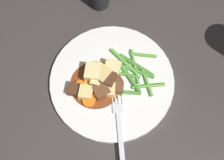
{
  "coord_description": "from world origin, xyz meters",
  "views": [
    {
      "loc": [
        0.13,
        0.2,
        0.61
      ],
      "look_at": [
        0.0,
        0.0,
        0.01
      ],
      "focal_mm": 48.19,
      "sensor_mm": 36.0,
      "label": 1
    }
  ],
  "objects_px": {
    "carrot_slice_3": "(90,87)",
    "fork": "(119,123)",
    "dinner_plate": "(112,81)",
    "potato_chunk_1": "(101,74)",
    "carrot_slice_1": "(80,86)",
    "carrot_slice_0": "(89,101)",
    "meat_chunk_4": "(73,89)",
    "meat_chunk_0": "(109,81)",
    "meat_chunk_2": "(101,91)",
    "meat_chunk_1": "(117,81)",
    "meat_chunk_3": "(118,88)",
    "potato_chunk_2": "(96,81)",
    "potato_chunk_0": "(93,73)",
    "potato_chunk_3": "(85,92)",
    "potato_chunk_5": "(109,90)",
    "carrot_slice_2": "(93,94)",
    "potato_chunk_4": "(113,68)"
  },
  "relations": [
    {
      "from": "meat_chunk_2",
      "to": "potato_chunk_2",
      "type": "bearing_deg",
      "value": -95.69
    },
    {
      "from": "carrot_slice_3",
      "to": "potato_chunk_5",
      "type": "height_order",
      "value": "potato_chunk_5"
    },
    {
      "from": "potato_chunk_1",
      "to": "meat_chunk_0",
      "type": "distance_m",
      "value": 0.02
    },
    {
      "from": "carrot_slice_0",
      "to": "meat_chunk_4",
      "type": "xyz_separation_m",
      "value": [
        0.02,
        -0.04,
        0.0
      ]
    },
    {
      "from": "carrot_slice_2",
      "to": "potato_chunk_3",
      "type": "distance_m",
      "value": 0.02
    },
    {
      "from": "potato_chunk_4",
      "to": "meat_chunk_2",
      "type": "relative_size",
      "value": 1.07
    },
    {
      "from": "carrot_slice_3",
      "to": "potato_chunk_2",
      "type": "relative_size",
      "value": 1.35
    },
    {
      "from": "meat_chunk_0",
      "to": "meat_chunk_3",
      "type": "xyz_separation_m",
      "value": [
        -0.01,
        0.02,
        -0.0
      ]
    },
    {
      "from": "dinner_plate",
      "to": "fork",
      "type": "xyz_separation_m",
      "value": [
        0.04,
        0.09,
        0.01
      ]
    },
    {
      "from": "meat_chunk_3",
      "to": "potato_chunk_3",
      "type": "bearing_deg",
      "value": -24.76
    },
    {
      "from": "carrot_slice_1",
      "to": "potato_chunk_2",
      "type": "xyz_separation_m",
      "value": [
        -0.03,
        0.01,
        0.01
      ]
    },
    {
      "from": "potato_chunk_1",
      "to": "potato_chunk_4",
      "type": "height_order",
      "value": "potato_chunk_1"
    },
    {
      "from": "potato_chunk_0",
      "to": "potato_chunk_3",
      "type": "relative_size",
      "value": 1.32
    },
    {
      "from": "potato_chunk_5",
      "to": "potato_chunk_1",
      "type": "bearing_deg",
      "value": -95.39
    },
    {
      "from": "carrot_slice_3",
      "to": "potato_chunk_5",
      "type": "relative_size",
      "value": 1.18
    },
    {
      "from": "carrot_slice_2",
      "to": "meat_chunk_4",
      "type": "relative_size",
      "value": 1.14
    },
    {
      "from": "potato_chunk_3",
      "to": "meat_chunk_1",
      "type": "distance_m",
      "value": 0.07
    },
    {
      "from": "meat_chunk_0",
      "to": "meat_chunk_3",
      "type": "bearing_deg",
      "value": 108.91
    },
    {
      "from": "meat_chunk_0",
      "to": "meat_chunk_4",
      "type": "xyz_separation_m",
      "value": [
        0.07,
        -0.03,
        -0.01
      ]
    },
    {
      "from": "potato_chunk_5",
      "to": "carrot_slice_0",
      "type": "bearing_deg",
      "value": -3.32
    },
    {
      "from": "meat_chunk_2",
      "to": "meat_chunk_4",
      "type": "xyz_separation_m",
      "value": [
        0.05,
        -0.04,
        -0.0
      ]
    },
    {
      "from": "potato_chunk_2",
      "to": "potato_chunk_0",
      "type": "bearing_deg",
      "value": -97.67
    },
    {
      "from": "carrot_slice_3",
      "to": "meat_chunk_4",
      "type": "distance_m",
      "value": 0.04
    },
    {
      "from": "potato_chunk_1",
      "to": "fork",
      "type": "height_order",
      "value": "potato_chunk_1"
    },
    {
      "from": "meat_chunk_2",
      "to": "carrot_slice_3",
      "type": "bearing_deg",
      "value": -57.55
    },
    {
      "from": "potato_chunk_5",
      "to": "potato_chunk_0",
      "type": "bearing_deg",
      "value": -78.21
    },
    {
      "from": "meat_chunk_2",
      "to": "potato_chunk_1",
      "type": "bearing_deg",
      "value": -120.37
    },
    {
      "from": "potato_chunk_5",
      "to": "fork",
      "type": "relative_size",
      "value": 0.17
    },
    {
      "from": "potato_chunk_1",
      "to": "meat_chunk_1",
      "type": "relative_size",
      "value": 1.84
    },
    {
      "from": "meat_chunk_0",
      "to": "meat_chunk_4",
      "type": "bearing_deg",
      "value": -19.46
    },
    {
      "from": "meat_chunk_0",
      "to": "meat_chunk_2",
      "type": "bearing_deg",
      "value": 22.34
    },
    {
      "from": "potato_chunk_2",
      "to": "fork",
      "type": "xyz_separation_m",
      "value": [
        0.01,
        0.1,
        -0.01
      ]
    },
    {
      "from": "meat_chunk_2",
      "to": "fork",
      "type": "distance_m",
      "value": 0.07
    },
    {
      "from": "potato_chunk_3",
      "to": "meat_chunk_2",
      "type": "height_order",
      "value": "same"
    },
    {
      "from": "carrot_slice_0",
      "to": "fork",
      "type": "relative_size",
      "value": 0.17
    },
    {
      "from": "carrot_slice_3",
      "to": "fork",
      "type": "distance_m",
      "value": 0.1
    },
    {
      "from": "meat_chunk_2",
      "to": "meat_chunk_3",
      "type": "height_order",
      "value": "meat_chunk_2"
    },
    {
      "from": "dinner_plate",
      "to": "potato_chunk_3",
      "type": "relative_size",
      "value": 9.52
    },
    {
      "from": "meat_chunk_1",
      "to": "meat_chunk_0",
      "type": "bearing_deg",
      "value": -26.43
    },
    {
      "from": "potato_chunk_0",
      "to": "meat_chunk_3",
      "type": "bearing_deg",
      "value": 116.34
    },
    {
      "from": "meat_chunk_1",
      "to": "meat_chunk_2",
      "type": "distance_m",
      "value": 0.04
    },
    {
      "from": "carrot_slice_0",
      "to": "meat_chunk_0",
      "type": "distance_m",
      "value": 0.06
    },
    {
      "from": "potato_chunk_3",
      "to": "meat_chunk_4",
      "type": "xyz_separation_m",
      "value": [
        0.02,
        -0.02,
        -0.0
      ]
    },
    {
      "from": "meat_chunk_1",
      "to": "meat_chunk_3",
      "type": "height_order",
      "value": "meat_chunk_3"
    },
    {
      "from": "potato_chunk_3",
      "to": "meat_chunk_2",
      "type": "xyz_separation_m",
      "value": [
        -0.03,
        0.02,
        0.0
      ]
    },
    {
      "from": "carrot_slice_1",
      "to": "potato_chunk_1",
      "type": "distance_m",
      "value": 0.05
    },
    {
      "from": "potato_chunk_5",
      "to": "meat_chunk_4",
      "type": "height_order",
      "value": "potato_chunk_5"
    },
    {
      "from": "potato_chunk_3",
      "to": "potato_chunk_5",
      "type": "xyz_separation_m",
      "value": [
        -0.04,
        0.02,
        -0.0
      ]
    },
    {
      "from": "dinner_plate",
      "to": "potato_chunk_1",
      "type": "distance_m",
      "value": 0.03
    },
    {
      "from": "potato_chunk_0",
      "to": "potato_chunk_4",
      "type": "height_order",
      "value": "potato_chunk_0"
    }
  ]
}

